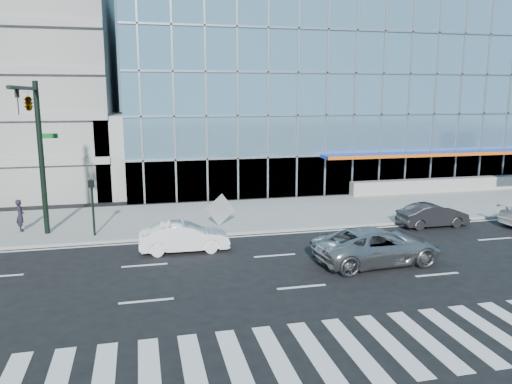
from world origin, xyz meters
TOP-DOWN VIEW (x-y plane):
  - ground at (0.00, 0.00)m, footprint 160.00×160.00m
  - sidewalk at (0.00, 8.00)m, footprint 120.00×8.00m
  - theatre_building at (14.00, 26.00)m, footprint 42.00×26.00m
  - ramp_block at (-6.00, 18.00)m, footprint 6.00×8.00m
  - traffic_signal at (-11.00, 4.57)m, footprint 1.14×5.74m
  - ped_signal_post at (-8.50, 4.94)m, footprint 0.30×0.33m
  - silver_suv at (4.19, -2.06)m, footprint 5.96×3.08m
  - white_sedan at (-4.08, 1.66)m, footprint 4.30×1.56m
  - dark_sedan at (10.19, 3.00)m, footprint 4.07×1.51m
  - pedestrian at (-12.45, 6.78)m, footprint 0.60×0.74m
  - tilted_panel at (-1.69, 5.46)m, footprint 1.78×0.54m

SIDE VIEW (x-z plane):
  - ground at x=0.00m, z-range 0.00..0.00m
  - sidewalk at x=0.00m, z-range 0.00..0.15m
  - dark_sedan at x=10.19m, z-range 0.00..1.33m
  - white_sedan at x=-4.08m, z-range 0.00..1.41m
  - silver_suv at x=4.19m, z-range 0.00..1.61m
  - pedestrian at x=-12.45m, z-range 0.15..1.90m
  - tilted_panel at x=-1.69m, z-range 0.15..1.97m
  - ped_signal_post at x=-8.50m, z-range 0.64..3.64m
  - ramp_block at x=-6.00m, z-range 0.00..6.00m
  - traffic_signal at x=-11.00m, z-range 2.16..10.16m
  - theatre_building at x=14.00m, z-range 0.00..15.00m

